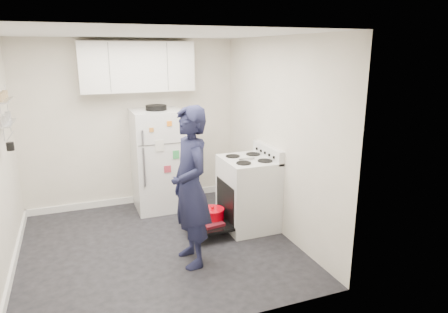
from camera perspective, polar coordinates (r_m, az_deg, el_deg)
name	(u,v)px	position (r m, az deg, el deg)	size (l,w,h in m)	color
room	(150,151)	(4.67, -10.47, 0.82)	(3.21, 3.21, 2.51)	black
electric_range	(247,194)	(5.38, 3.33, -5.31)	(0.66, 0.76, 1.10)	silver
open_oven_door	(209,218)	(5.30, -2.16, -8.81)	(0.55, 0.70, 0.24)	black
refrigerator	(158,160)	(6.01, -9.34, -0.44)	(0.72, 0.74, 1.56)	silver
upper_cabinets	(137,67)	(5.94, -12.30, 12.43)	(1.60, 0.33, 0.70)	silver
wall_shelf_rack	(5,112)	(5.01, -28.83, 5.61)	(0.14, 0.60, 0.61)	#B2B2B7
person	(190,187)	(4.35, -4.81, -4.43)	(0.65, 0.43, 1.78)	#181B37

